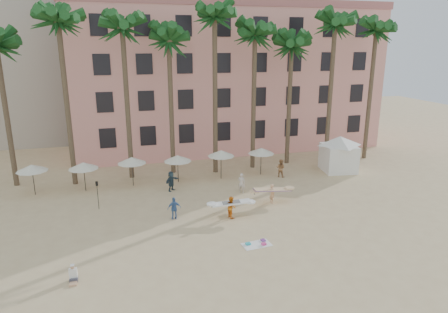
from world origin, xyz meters
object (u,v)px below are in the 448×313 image
carrier_yellow (272,192)px  pink_hotel (224,79)px  cabana (339,151)px  carrier_white (231,206)px

carrier_yellow → pink_hotel: bearing=85.4°
pink_hotel → cabana: pink_hotel is taller
pink_hotel → carrier_white: bearing=-104.0°
carrier_white → pink_hotel: bearing=76.0°
pink_hotel → cabana: size_ratio=6.84×
pink_hotel → cabana: bearing=-61.7°
cabana → pink_hotel: bearing=118.3°
pink_hotel → carrier_yellow: (-1.64, -20.33, -7.09)m
carrier_yellow → carrier_white: 4.26m
cabana → carrier_yellow: bearing=-147.5°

